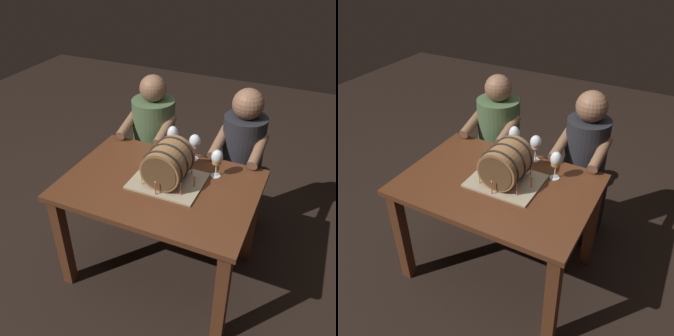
{
  "view_description": "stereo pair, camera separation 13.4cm",
  "coord_description": "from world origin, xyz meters",
  "views": [
    {
      "loc": [
        0.79,
        -1.63,
        2.07
      ],
      "look_at": [
        0.04,
        0.03,
        0.86
      ],
      "focal_mm": 38.98,
      "sensor_mm": 36.0,
      "label": 1
    },
    {
      "loc": [
        0.91,
        -1.57,
        2.07
      ],
      "look_at": [
        0.04,
        0.03,
        0.86
      ],
      "focal_mm": 38.98,
      "sensor_mm": 36.0,
      "label": 2
    }
  ],
  "objects": [
    {
      "name": "ground_plane",
      "position": [
        0.0,
        0.0,
        0.0
      ],
      "size": [
        8.0,
        8.0,
        0.0
      ],
      "primitive_type": "plane",
      "color": "black"
    },
    {
      "name": "wine_glass_amber",
      "position": [
        0.29,
        0.21,
        0.89
      ],
      "size": [
        0.07,
        0.07,
        0.19
      ],
      "color": "white",
      "rests_on": "dining_table"
    },
    {
      "name": "dining_table",
      "position": [
        0.0,
        0.0,
        0.63
      ],
      "size": [
        1.18,
        0.83,
        0.76
      ],
      "color": "#562D19",
      "rests_on": "ground"
    },
    {
      "name": "wine_glass_red",
      "position": [
        -0.07,
        0.35,
        0.9
      ],
      "size": [
        0.08,
        0.08,
        0.21
      ],
      "color": "white",
      "rests_on": "dining_table"
    },
    {
      "name": "wine_glass_rose",
      "position": [
        0.09,
        0.35,
        0.89
      ],
      "size": [
        0.08,
        0.08,
        0.18
      ],
      "color": "white",
      "rests_on": "dining_table"
    },
    {
      "name": "barrel_cake",
      "position": [
        0.04,
        0.03,
        0.88
      ],
      "size": [
        0.43,
        0.35,
        0.27
      ],
      "color": "tan",
      "rests_on": "dining_table"
    },
    {
      "name": "person_seated_right",
      "position": [
        0.35,
        0.64,
        0.54
      ],
      "size": [
        0.35,
        0.45,
        1.19
      ],
      "color": "black",
      "rests_on": "ground"
    },
    {
      "name": "person_seated_left",
      "position": [
        -0.35,
        0.64,
        0.54
      ],
      "size": [
        0.38,
        0.47,
        1.18
      ],
      "color": "#2A3A24",
      "rests_on": "ground"
    }
  ]
}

